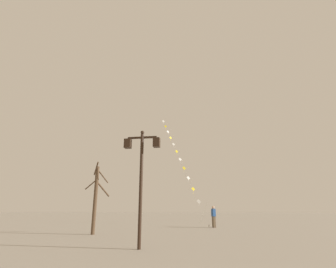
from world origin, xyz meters
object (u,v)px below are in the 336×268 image
at_px(kite_train, 178,155).
at_px(twin_lantern_lamp_post, 141,164).
at_px(bare_tree, 96,196).
at_px(kite_flyer, 214,216).

bearing_deg(kite_train, twin_lantern_lamp_post, -87.77).
bearing_deg(kite_train, bare_tree, -102.94).
bearing_deg(kite_flyer, bare_tree, 108.48).
relative_size(kite_train, bare_tree, 3.36).
height_order(kite_train, bare_tree, kite_train).
xyz_separation_m(twin_lantern_lamp_post, kite_train, (-0.79, 20.39, 4.47)).
bearing_deg(bare_tree, kite_train, 77.06).
relative_size(twin_lantern_lamp_post, kite_flyer, 2.80).
height_order(kite_train, kite_flyer, kite_train).
bearing_deg(kite_train, kite_flyer, -65.04).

